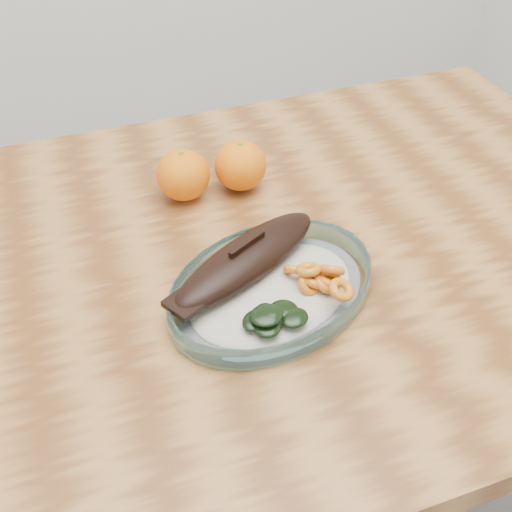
{
  "coord_description": "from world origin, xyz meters",
  "views": [
    {
      "loc": [
        -0.23,
        -0.62,
        1.33
      ],
      "look_at": [
        -0.02,
        -0.03,
        0.77
      ],
      "focal_mm": 45.0,
      "sensor_mm": 36.0,
      "label": 1
    }
  ],
  "objects_px": {
    "orange_left": "(183,175)",
    "dining_table": "(262,301)",
    "plated_meal": "(271,286)",
    "orange_right": "(240,166)"
  },
  "relations": [
    {
      "from": "orange_left",
      "to": "dining_table",
      "type": "bearing_deg",
      "value": -66.77
    },
    {
      "from": "orange_left",
      "to": "plated_meal",
      "type": "bearing_deg",
      "value": -79.1
    },
    {
      "from": "orange_right",
      "to": "orange_left",
      "type": "bearing_deg",
      "value": 177.37
    },
    {
      "from": "orange_right",
      "to": "dining_table",
      "type": "bearing_deg",
      "value": -97.77
    },
    {
      "from": "dining_table",
      "to": "plated_meal",
      "type": "height_order",
      "value": "plated_meal"
    },
    {
      "from": "plated_meal",
      "to": "orange_left",
      "type": "bearing_deg",
      "value": 81.3
    },
    {
      "from": "dining_table",
      "to": "orange_right",
      "type": "relative_size",
      "value": 15.22
    },
    {
      "from": "dining_table",
      "to": "orange_left",
      "type": "relative_size",
      "value": 15.12
    },
    {
      "from": "plated_meal",
      "to": "dining_table",
      "type": "bearing_deg",
      "value": 57.27
    },
    {
      "from": "dining_table",
      "to": "plated_meal",
      "type": "relative_size",
      "value": 1.84
    }
  ]
}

